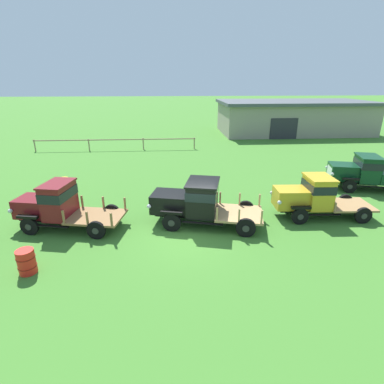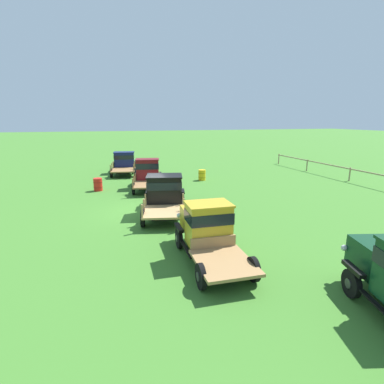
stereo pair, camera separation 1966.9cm
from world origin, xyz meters
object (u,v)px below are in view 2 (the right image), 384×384
Objects in this scene: vintage_truck_second_in_line at (148,173)px; vintage_truck_midrow_center at (165,192)px; vintage_truck_far_side at (207,227)px; oil_drum_near_fence at (98,185)px; oil_drum_beside_row at (202,175)px; vintage_truck_foreground_near at (125,162)px.

vintage_truck_midrow_center is (6.50, -0.09, 0.03)m from vintage_truck_second_in_line.
oil_drum_near_fence is (-12.27, -3.91, -0.65)m from vintage_truck_far_side.
vintage_truck_far_side reaches higher than oil_drum_beside_row.
oil_drum_beside_row is at bearing 45.43° from vintage_truck_foreground_near.
vintage_truck_midrow_center is 6.07× the size of oil_drum_near_fence.
oil_drum_beside_row is at bearing 99.35° from oil_drum_near_fence.
vintage_truck_second_in_line is 5.87× the size of oil_drum_beside_row.
vintage_truck_midrow_center is 9.25m from oil_drum_beside_row.
oil_drum_beside_row is (-7.81, 4.90, -0.71)m from vintage_truck_midrow_center.
vintage_truck_foreground_near is 1.13× the size of vintage_truck_far_side.
vintage_truck_far_side is 12.90m from oil_drum_near_fence.
vintage_truck_far_side is at bearing 3.32° from vintage_truck_midrow_center.
vintage_truck_second_in_line is at bearing -178.83° from vintage_truck_far_side.
vintage_truck_foreground_near reaches higher than oil_drum_beside_row.
vintage_truck_midrow_center is at bearing -176.68° from vintage_truck_far_side.
vintage_truck_second_in_line is at bearing 179.23° from vintage_truck_midrow_center.
vintage_truck_second_in_line reaches higher than vintage_truck_far_side.
vintage_truck_midrow_center is (13.65, 1.02, 0.09)m from vintage_truck_foreground_near.
vintage_truck_second_in_line is 6.50m from vintage_truck_midrow_center.
vintage_truck_foreground_near is at bearing -134.57° from oil_drum_beside_row.
vintage_truck_midrow_center reaches higher than oil_drum_beside_row.
vintage_truck_midrow_center is 5.87m from vintage_truck_far_side.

